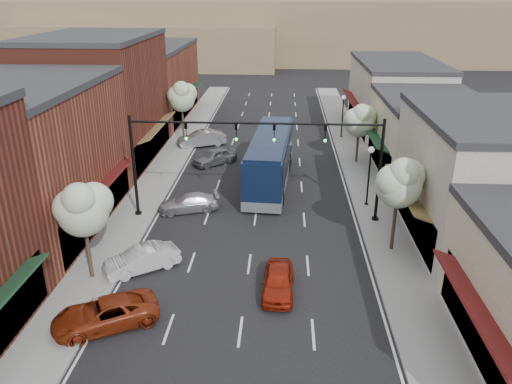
# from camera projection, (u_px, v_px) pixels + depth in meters

# --- Properties ---
(ground) EXTENTS (160.00, 160.00, 0.00)m
(ground) POSITION_uv_depth(u_px,v_px,m) (247.00, 283.00, 26.33)
(ground) COLOR black
(ground) RESTS_ON ground
(sidewalk_left) EXTENTS (2.80, 73.00, 0.15)m
(sidewalk_left) POSITION_uv_depth(u_px,v_px,m) (167.00, 164.00, 43.82)
(sidewalk_left) COLOR gray
(sidewalk_left) RESTS_ON ground
(sidewalk_right) EXTENTS (2.80, 73.00, 0.15)m
(sidewalk_right) POSITION_uv_depth(u_px,v_px,m) (359.00, 168.00, 42.96)
(sidewalk_right) COLOR gray
(sidewalk_right) RESTS_ON ground
(curb_left) EXTENTS (0.25, 73.00, 0.17)m
(curb_left) POSITION_uv_depth(u_px,v_px,m) (183.00, 165.00, 43.75)
(curb_left) COLOR gray
(curb_left) RESTS_ON ground
(curb_right) EXTENTS (0.25, 73.00, 0.17)m
(curb_right) POSITION_uv_depth(u_px,v_px,m) (343.00, 168.00, 43.03)
(curb_right) COLOR gray
(curb_right) RESTS_ON ground
(bldg_left_midnear) EXTENTS (10.14, 14.10, 9.40)m
(bldg_left_midnear) POSITION_uv_depth(u_px,v_px,m) (24.00, 159.00, 30.83)
(bldg_left_midnear) COLOR brown
(bldg_left_midnear) RESTS_ON ground
(bldg_left_midfar) EXTENTS (10.14, 14.10, 10.90)m
(bldg_left_midfar) POSITION_uv_depth(u_px,v_px,m) (100.00, 100.00, 43.48)
(bldg_left_midfar) COLOR maroon
(bldg_left_midfar) RESTS_ON ground
(bldg_left_far) EXTENTS (10.14, 18.10, 8.40)m
(bldg_left_far) POSITION_uv_depth(u_px,v_px,m) (148.00, 82.00, 58.73)
(bldg_left_far) COLOR brown
(bldg_left_far) RESTS_ON ground
(bldg_right_midnear) EXTENTS (9.14, 12.10, 7.90)m
(bldg_right_midnear) POSITION_uv_depth(u_px,v_px,m) (483.00, 179.00, 29.68)
(bldg_right_midnear) COLOR beige
(bldg_right_midnear) RESTS_ON ground
(bldg_right_midfar) EXTENTS (9.14, 12.10, 6.40)m
(bldg_right_midfar) POSITION_uv_depth(u_px,v_px,m) (428.00, 136.00, 41.05)
(bldg_right_midfar) COLOR beige
(bldg_right_midfar) RESTS_ON ground
(bldg_right_far) EXTENTS (9.14, 16.10, 7.40)m
(bldg_right_far) POSITION_uv_depth(u_px,v_px,m) (395.00, 96.00, 53.79)
(bldg_right_far) COLOR beige
(bldg_right_far) RESTS_ON ground
(hill_far) EXTENTS (120.00, 30.00, 12.00)m
(hill_far) POSITION_uv_depth(u_px,v_px,m) (277.00, 30.00, 107.17)
(hill_far) COLOR #7A6647
(hill_far) RESTS_ON ground
(hill_near) EXTENTS (50.00, 20.00, 8.00)m
(hill_near) POSITION_uv_depth(u_px,v_px,m) (149.00, 45.00, 98.13)
(hill_near) COLOR #7A6647
(hill_near) RESTS_ON ground
(signal_mast_right) EXTENTS (8.22, 0.46, 7.00)m
(signal_mast_right) POSITION_uv_depth(u_px,v_px,m) (343.00, 155.00, 31.67)
(signal_mast_right) COLOR black
(signal_mast_right) RESTS_ON ground
(signal_mast_left) EXTENTS (8.22, 0.46, 7.00)m
(signal_mast_left) POSITION_uv_depth(u_px,v_px,m) (169.00, 152.00, 32.25)
(signal_mast_left) COLOR black
(signal_mast_left) RESTS_ON ground
(tree_right_near) EXTENTS (2.85, 2.65, 5.95)m
(tree_right_near) POSITION_uv_depth(u_px,v_px,m) (400.00, 181.00, 27.85)
(tree_right_near) COLOR #47382B
(tree_right_near) RESTS_ON ground
(tree_right_far) EXTENTS (2.85, 2.65, 5.43)m
(tree_right_far) POSITION_uv_depth(u_px,v_px,m) (360.00, 119.00, 42.80)
(tree_right_far) COLOR #47382B
(tree_right_far) RESTS_ON ground
(tree_left_near) EXTENTS (2.85, 2.65, 5.69)m
(tree_left_near) POSITION_uv_depth(u_px,v_px,m) (83.00, 207.00, 25.10)
(tree_left_near) COLOR #47382B
(tree_left_near) RESTS_ON ground
(tree_left_far) EXTENTS (2.85, 2.65, 6.13)m
(tree_left_far) POSITION_uv_depth(u_px,v_px,m) (182.00, 96.00, 48.96)
(tree_left_far) COLOR #47382B
(tree_left_far) RESTS_ON ground
(lamp_post_near) EXTENTS (0.44, 0.44, 4.44)m
(lamp_post_near) POSITION_uv_depth(u_px,v_px,m) (370.00, 167.00, 34.48)
(lamp_post_near) COLOR black
(lamp_post_near) RESTS_ON ground
(lamp_post_far) EXTENTS (0.44, 0.44, 4.44)m
(lamp_post_far) POSITION_uv_depth(u_px,v_px,m) (343.00, 109.00, 50.65)
(lamp_post_far) COLOR black
(lamp_post_far) RESTS_ON ground
(coach_bus) EXTENTS (3.65, 12.90, 3.89)m
(coach_bus) POSITION_uv_depth(u_px,v_px,m) (270.00, 158.00, 39.20)
(coach_bus) COLOR #0C1832
(coach_bus) RESTS_ON ground
(red_hatchback) EXTENTS (1.66, 3.94, 1.33)m
(red_hatchback) POSITION_uv_depth(u_px,v_px,m) (278.00, 281.00, 25.33)
(red_hatchback) COLOR maroon
(red_hatchback) RESTS_ON ground
(parked_car_a) EXTENTS (5.27, 4.19, 1.33)m
(parked_car_a) POSITION_uv_depth(u_px,v_px,m) (105.00, 314.00, 22.79)
(parked_car_a) COLOR maroon
(parked_car_a) RESTS_ON ground
(parked_car_b) EXTENTS (4.19, 3.50, 1.35)m
(parked_car_b) POSITION_uv_depth(u_px,v_px,m) (142.00, 259.00, 27.33)
(parked_car_b) COLOR silver
(parked_car_b) RESTS_ON ground
(parked_car_c) EXTENTS (4.50, 2.79, 1.22)m
(parked_car_c) POSITION_uv_depth(u_px,v_px,m) (189.00, 203.00, 34.67)
(parked_car_c) COLOR #AAAAAF
(parked_car_c) RESTS_ON ground
(parked_car_d) EXTENTS (4.16, 3.98, 1.40)m
(parked_car_d) POSITION_uv_depth(u_px,v_px,m) (215.00, 157.00, 43.84)
(parked_car_d) COLOR slate
(parked_car_d) RESTS_ON ground
(parked_car_e) EXTENTS (4.91, 3.48, 1.54)m
(parked_car_e) POSITION_uv_depth(u_px,v_px,m) (202.00, 139.00, 48.82)
(parked_car_e) COLOR #A5A5AA
(parked_car_e) RESTS_ON ground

